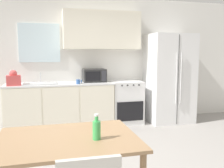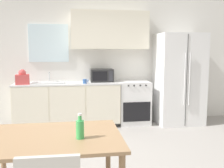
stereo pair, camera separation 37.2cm
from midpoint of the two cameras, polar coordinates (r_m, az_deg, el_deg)
wall_back at (r=5.41m, az=-4.89°, el=6.57°), size 12.00×0.38×2.70m
kitchen_counter at (r=5.20m, az=-8.04°, el=-4.64°), size 2.13×0.62×0.91m
oven_range at (r=5.40m, az=6.89°, el=-4.22°), size 0.65×0.61×0.91m
refrigerator at (r=5.59m, az=16.82°, el=1.11°), size 0.95×0.81×1.91m
kitchen_sink at (r=5.15m, az=-12.32°, el=0.35°), size 0.64×0.44×0.21m
microwave at (r=5.27m, az=-0.36°, el=1.99°), size 0.47×0.36×0.27m
coffee_mug at (r=4.97m, az=-4.05°, el=0.62°), size 0.11×0.08×0.09m
grocery_bag_0 at (r=5.07m, az=-17.85°, el=1.29°), size 0.28×0.25×0.29m
dining_table at (r=2.45m, az=-8.86°, el=-13.63°), size 1.28×0.96×0.73m
drink_bottle at (r=2.29m, az=-2.67°, el=-10.22°), size 0.07×0.07×0.23m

